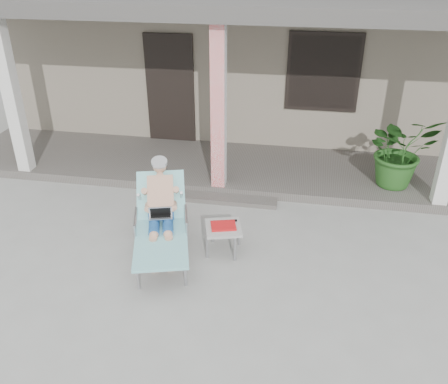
# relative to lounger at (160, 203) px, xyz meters

# --- Properties ---
(ground) EXTENTS (60.00, 60.00, 0.00)m
(ground) POSITION_rel_lounger_xyz_m (0.47, -0.41, -0.72)
(ground) COLOR #9E9E99
(ground) RESTS_ON ground
(house) EXTENTS (10.40, 5.40, 3.30)m
(house) POSITION_rel_lounger_xyz_m (0.47, 6.09, 0.95)
(house) COLOR gray
(house) RESTS_ON ground
(porch_deck) EXTENTS (10.00, 2.00, 0.15)m
(porch_deck) POSITION_rel_lounger_xyz_m (0.47, 2.59, -0.64)
(porch_deck) COLOR #605B56
(porch_deck) RESTS_ON ground
(porch_overhang) EXTENTS (10.00, 2.30, 2.85)m
(porch_overhang) POSITION_rel_lounger_xyz_m (0.47, 2.54, 2.07)
(porch_overhang) COLOR silver
(porch_overhang) RESTS_ON porch_deck
(porch_step) EXTENTS (2.00, 0.30, 0.07)m
(porch_step) POSITION_rel_lounger_xyz_m (0.47, 1.44, -0.68)
(porch_step) COLOR #605B56
(porch_step) RESTS_ON ground
(lounger) EXTENTS (1.11, 1.85, 1.16)m
(lounger) POSITION_rel_lounger_xyz_m (0.00, 0.00, 0.00)
(lounger) COLOR #B7B7BC
(lounger) RESTS_ON ground
(side_table) EXTENTS (0.58, 0.58, 0.42)m
(side_table) POSITION_rel_lounger_xyz_m (0.84, 0.06, -0.36)
(side_table) COLOR #A7A8A3
(side_table) RESTS_ON ground
(potted_palm) EXTENTS (1.34, 1.24, 1.22)m
(potted_palm) POSITION_rel_lounger_xyz_m (3.37, 2.26, 0.05)
(potted_palm) COLOR #26591E
(potted_palm) RESTS_ON porch_deck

